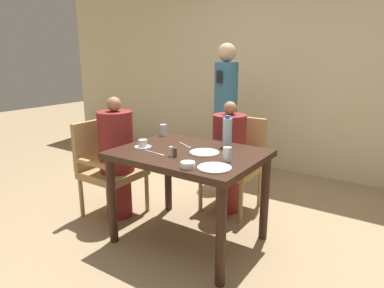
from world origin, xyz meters
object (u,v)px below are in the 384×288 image
bowl_small (188,165)px  chair_far_side (235,159)px  diner_in_left_chair (117,157)px  glass_tall_near (163,130)px  glass_tall_mid (227,154)px  chair_left_side (107,164)px  plate_main_left (214,168)px  water_bottle (227,132)px  teacup_with_saucer (143,144)px  standing_host (226,108)px  diner_in_far_chair (229,156)px  plate_main_right (204,153)px

bowl_small → chair_far_side: bearing=101.0°
diner_in_left_chair → bowl_small: (1.04, -0.35, 0.21)m
chair_far_side → bowl_small: bearing=-79.0°
glass_tall_near → glass_tall_mid: 0.97m
glass_tall_near → chair_left_side: bearing=-144.1°
chair_left_side → bowl_small: bearing=-16.3°
plate_main_left → water_bottle: (-0.20, 0.55, 0.12)m
water_bottle → diner_in_left_chair: bearing=-163.7°
chair_far_side → bowl_small: size_ratio=9.09×
plate_main_left → teacup_with_saucer: teacup_with_saucer is taller
diner_in_left_chair → standing_host: standing_host is taller
standing_host → chair_left_side: bearing=-107.8°
chair_left_side → diner_in_left_chair: bearing=0.0°
chair_far_side → standing_host: standing_host is taller
chair_left_side → water_bottle: 1.24m
chair_far_side → diner_in_far_chair: bearing=-90.0°
plate_main_left → glass_tall_near: glass_tall_near is taller
chair_left_side → glass_tall_mid: (1.33, -0.07, 0.33)m
diner_in_left_chair → plate_main_left: diner_in_left_chair is taller
teacup_with_saucer → bowl_small: 0.65m
bowl_small → plate_main_left: bearing=29.2°
chair_far_side → plate_main_right: bearing=-80.6°
standing_host → plate_main_left: standing_host is taller
water_bottle → diner_in_far_chair: bearing=115.1°
teacup_with_saucer → glass_tall_mid: glass_tall_mid is taller
standing_host → bowl_small: 1.96m
diner_in_left_chair → glass_tall_near: size_ratio=10.99×
plate_main_left → glass_tall_near: size_ratio=2.20×
standing_host → teacup_with_saucer: standing_host is taller
water_bottle → glass_tall_near: (-0.69, 0.03, -0.07)m
chair_far_side → bowl_small: (0.23, -1.17, 0.30)m
glass_tall_near → teacup_with_saucer: bearing=-73.3°
water_bottle → chair_far_side: bearing=109.0°
plate_main_left → bowl_small: 0.18m
chair_left_side → standing_host: 1.61m
chair_far_side → glass_tall_mid: 1.02m
chair_left_side → glass_tall_near: chair_left_side is taller
chair_far_side → glass_tall_near: 0.79m
diner_in_left_chair → bowl_small: size_ratio=11.52×
diner_in_far_chair → bowl_small: bearing=-77.6°
glass_tall_near → diner_in_left_chair: bearing=-133.4°
diner_in_left_chair → glass_tall_mid: bearing=-3.2°
plate_main_right → bowl_small: bearing=-75.6°
bowl_small → water_bottle: water_bottle is taller
plate_main_left → glass_tall_mid: glass_tall_mid is taller
diner_in_far_chair → chair_left_side: bearing=-144.5°
plate_main_left → teacup_with_saucer: 0.78m
water_bottle → plate_main_left: bearing=-70.0°
plate_main_right → glass_tall_mid: (0.24, -0.09, 0.05)m
plate_main_left → water_bottle: 0.60m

